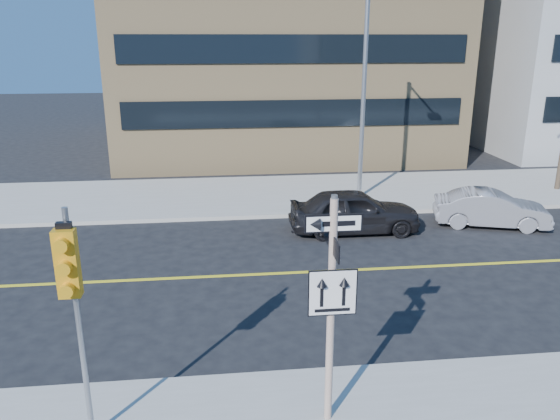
{
  "coord_description": "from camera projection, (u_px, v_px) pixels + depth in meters",
  "views": [
    {
      "loc": [
        -1.73,
        -10.37,
        6.51
      ],
      "look_at": [
        -0.11,
        4.0,
        1.92
      ],
      "focal_mm": 35.0,
      "sensor_mm": 36.0,
      "label": 1
    }
  ],
  "objects": [
    {
      "name": "traffic_signal",
      "position": [
        71.0,
        282.0,
        8.11
      ],
      "size": [
        0.32,
        0.45,
        4.0
      ],
      "color": "gray",
      "rests_on": "near_sidewalk"
    },
    {
      "name": "parked_car_b",
      "position": [
        491.0,
        209.0,
        19.52
      ],
      "size": [
        2.45,
        4.17,
        1.3
      ],
      "primitive_type": "imported",
      "rotation": [
        0.0,
        0.0,
        1.28
      ],
      "color": "gray",
      "rests_on": "ground"
    },
    {
      "name": "streetlight_a",
      "position": [
        366.0,
        85.0,
        21.15
      ],
      "size": [
        0.55,
        2.25,
        8.0
      ],
      "color": "gray",
      "rests_on": "far_sidewalk"
    },
    {
      "name": "sign_pole",
      "position": [
        331.0,
        300.0,
        8.86
      ],
      "size": [
        0.92,
        0.92,
        4.06
      ],
      "color": "white",
      "rests_on": "near_sidewalk"
    },
    {
      "name": "ground",
      "position": [
        305.0,
        348.0,
        11.97
      ],
      "size": [
        120.0,
        120.0,
        0.0
      ],
      "primitive_type": "plane",
      "color": "black",
      "rests_on": "ground"
    },
    {
      "name": "parked_car_a",
      "position": [
        354.0,
        211.0,
        18.91
      ],
      "size": [
        1.84,
        4.51,
        1.53
      ],
      "primitive_type": "imported",
      "rotation": [
        0.0,
        0.0,
        1.56
      ],
      "color": "black",
      "rests_on": "ground"
    }
  ]
}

